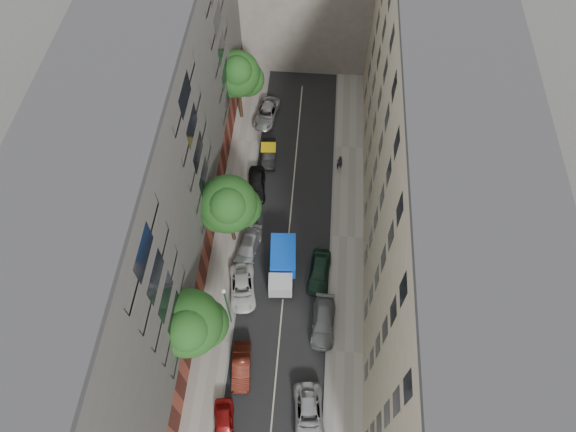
# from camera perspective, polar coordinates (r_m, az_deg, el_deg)

# --- Properties ---
(ground) EXTENTS (120.00, 120.00, 0.00)m
(ground) POSITION_cam_1_polar(r_m,az_deg,el_deg) (48.56, 0.10, -1.97)
(ground) COLOR #4C4C49
(ground) RESTS_ON ground
(road_surface) EXTENTS (8.00, 44.00, 0.02)m
(road_surface) POSITION_cam_1_polar(r_m,az_deg,el_deg) (48.55, 0.10, -1.96)
(road_surface) COLOR black
(road_surface) RESTS_ON ground
(sidewalk_left) EXTENTS (3.00, 44.00, 0.15)m
(sidewalk_left) POSITION_cam_1_polar(r_m,az_deg,el_deg) (49.02, -6.33, -1.47)
(sidewalk_left) COLOR gray
(sidewalk_left) RESTS_ON ground
(sidewalk_right) EXTENTS (3.00, 44.00, 0.15)m
(sidewalk_right) POSITION_cam_1_polar(r_m,az_deg,el_deg) (48.60, 6.58, -2.35)
(sidewalk_right) COLOR gray
(sidewalk_right) RESTS_ON ground
(building_left) EXTENTS (8.00, 44.00, 20.00)m
(building_left) POSITION_cam_1_polar(r_m,az_deg,el_deg) (42.23, -15.02, 6.03)
(building_left) COLOR #4D4B48
(building_left) RESTS_ON ground
(building_right) EXTENTS (8.00, 44.00, 20.00)m
(building_right) POSITION_cam_1_polar(r_m,az_deg,el_deg) (41.25, 15.58, 4.12)
(building_right) COLOR #BCB192
(building_right) RESTS_ON ground
(tarp_truck) EXTENTS (2.46, 5.56, 2.51)m
(tarp_truck) POSITION_cam_1_polar(r_m,az_deg,el_deg) (45.41, -0.62, -5.47)
(tarp_truck) COLOR black
(tarp_truck) RESTS_ON ground
(car_left_0) EXTENTS (2.12, 4.00, 1.29)m
(car_left_0) POSITION_cam_1_polar(r_m,az_deg,el_deg) (42.17, -7.15, -21.96)
(car_left_0) COLOR maroon
(car_left_0) RESTS_ON ground
(car_left_1) EXTENTS (1.76, 4.19, 1.34)m
(car_left_1) POSITION_cam_1_polar(r_m,az_deg,el_deg) (43.02, -5.20, -16.32)
(car_left_1) COLOR #49170E
(car_left_1) RESTS_ON ground
(car_left_2) EXTENTS (2.92, 4.99, 1.30)m
(car_left_2) POSITION_cam_1_polar(r_m,az_deg,el_deg) (45.44, -5.10, -7.96)
(car_left_2) COLOR silver
(car_left_2) RESTS_ON ground
(car_left_3) EXTENTS (2.55, 4.78, 1.32)m
(car_left_3) POSITION_cam_1_polar(r_m,az_deg,el_deg) (47.19, -4.48, -3.55)
(car_left_3) COLOR #AFAEB3
(car_left_3) RESTS_ON ground
(car_left_4) EXTENTS (2.13, 4.41, 1.45)m
(car_left_4) POSITION_cam_1_polar(r_m,az_deg,el_deg) (50.94, -3.51, 3.56)
(car_left_4) COLOR black
(car_left_4) RESTS_ON ground
(car_left_5) EXTENTS (1.63, 4.00, 1.29)m
(car_left_5) POSITION_cam_1_polar(r_m,az_deg,el_deg) (53.35, -2.16, 6.93)
(car_left_5) COLOR black
(car_left_5) RESTS_ON ground
(car_left_6) EXTENTS (2.94, 5.10, 1.34)m
(car_left_6) POSITION_cam_1_polar(r_m,az_deg,el_deg) (57.09, -2.40, 11.33)
(car_left_6) COLOR #B8B7BC
(car_left_6) RESTS_ON ground
(car_right_0) EXTENTS (2.74, 5.03, 1.34)m
(car_right_0) POSITION_cam_1_polar(r_m,az_deg,el_deg) (42.02, 2.32, -21.16)
(car_right_0) COLOR #AFAFB3
(car_right_0) RESTS_ON ground
(car_right_1) EXTENTS (2.04, 4.76, 1.37)m
(car_right_1) POSITION_cam_1_polar(r_m,az_deg,el_deg) (44.12, 3.95, -11.69)
(car_right_1) COLOR slate
(car_right_1) RESTS_ON ground
(car_right_2) EXTENTS (2.19, 4.57, 1.51)m
(car_right_2) POSITION_cam_1_polar(r_m,az_deg,el_deg) (45.92, 3.48, -6.16)
(car_right_2) COLOR black
(car_right_2) RESTS_ON ground
(tree_near) EXTENTS (5.31, 5.05, 8.74)m
(tree_near) POSITION_cam_1_polar(r_m,az_deg,el_deg) (38.91, -10.80, -11.83)
(tree_near) COLOR #382619
(tree_near) RESTS_ON sidewalk_left
(tree_mid) EXTENTS (5.30, 5.02, 8.45)m
(tree_mid) POSITION_cam_1_polar(r_m,az_deg,el_deg) (43.58, -6.56, 1.09)
(tree_mid) COLOR #382619
(tree_mid) RESTS_ON sidewalk_left
(tree_far) EXTENTS (5.01, 4.70, 8.64)m
(tree_far) POSITION_cam_1_polar(r_m,az_deg,el_deg) (53.54, -5.56, 15.22)
(tree_far) COLOR #382619
(tree_far) RESTS_ON sidewalk_left
(lamp_post) EXTENTS (0.36, 0.36, 6.47)m
(lamp_post) POSITION_cam_1_polar(r_m,az_deg,el_deg) (41.19, -6.83, -9.60)
(lamp_post) COLOR #1B602E
(lamp_post) RESTS_ON sidewalk_left
(pedestrian) EXTENTS (0.79, 0.65, 1.84)m
(pedestrian) POSITION_cam_1_polar(r_m,az_deg,el_deg) (52.31, 5.75, 5.95)
(pedestrian) COLOR black
(pedestrian) RESTS_ON sidewalk_right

